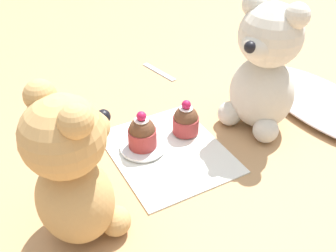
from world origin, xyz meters
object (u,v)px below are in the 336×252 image
object	(u,v)px
saucer_plate	(143,147)
cupcake_near_tan_bear	(142,133)
cupcake_near_cream_bear	(186,120)
teaspoon	(159,71)
teddy_bear_cream	(264,70)
teddy_bear_tan	(72,172)

from	to	relation	value
saucer_plate	cupcake_near_tan_bear	world-z (taller)	cupcake_near_tan_bear
saucer_plate	cupcake_near_cream_bear	bearing A→B (deg)	93.33
cupcake_near_tan_bear	teaspoon	xyz separation A→B (m)	(-0.24, 0.15, -0.03)
cupcake_near_cream_bear	cupcake_near_tan_bear	bearing A→B (deg)	-86.67
saucer_plate	teaspoon	bearing A→B (deg)	146.74
teddy_bear_cream	teaspoon	world-z (taller)	teddy_bear_cream
saucer_plate	cupcake_near_tan_bear	bearing A→B (deg)	180.00
teddy_bear_cream	teaspoon	xyz separation A→B (m)	(-0.27, -0.07, -0.11)
cupcake_near_cream_bear	saucer_plate	size ratio (longest dim) A/B	0.84
cupcake_near_cream_bear	teaspoon	bearing A→B (deg)	163.96
teddy_bear_tan	cupcake_near_cream_bear	bearing A→B (deg)	-79.22
cupcake_near_cream_bear	cupcake_near_tan_bear	world-z (taller)	cupcake_near_tan_bear
saucer_plate	teddy_bear_tan	bearing A→B (deg)	-52.09
cupcake_near_tan_bear	teaspoon	size ratio (longest dim) A/B	0.66
cupcake_near_tan_bear	teaspoon	bearing A→B (deg)	146.74
teaspoon	cupcake_near_tan_bear	bearing A→B (deg)	134.42
teddy_bear_cream	teddy_bear_tan	bearing A→B (deg)	-96.14
cupcake_near_cream_bear	teaspoon	world-z (taller)	cupcake_near_cream_bear
saucer_plate	teaspoon	world-z (taller)	saucer_plate
teddy_bear_cream	teddy_bear_tan	distance (m)	0.38
teddy_bear_cream	cupcake_near_tan_bear	size ratio (longest dim) A/B	3.46
teaspoon	teddy_bear_tan	bearing A→B (deg)	126.98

